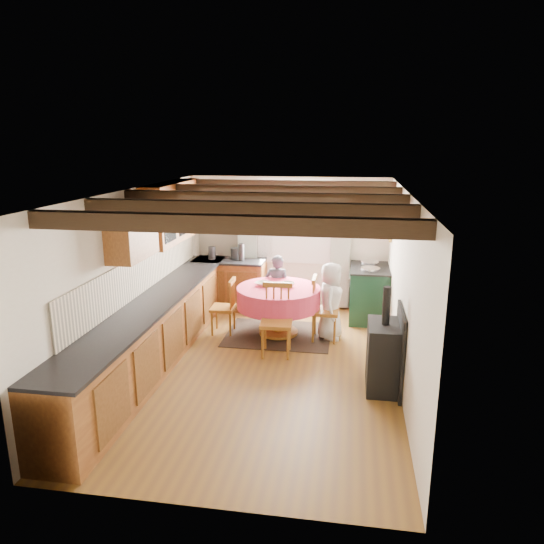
% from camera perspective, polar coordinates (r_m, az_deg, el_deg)
% --- Properties ---
extents(floor, '(3.60, 5.50, 0.00)m').
position_cam_1_polar(floor, '(6.99, -1.05, -10.82)').
color(floor, brown).
rests_on(floor, ground).
extents(ceiling, '(3.60, 5.50, 0.00)m').
position_cam_1_polar(ceiling, '(6.34, -1.15, 9.16)').
color(ceiling, white).
rests_on(ceiling, ground).
extents(wall_back, '(3.60, 0.00, 2.40)m').
position_cam_1_polar(wall_back, '(9.21, 1.91, 3.34)').
color(wall_back, silver).
rests_on(wall_back, ground).
extents(wall_front, '(3.60, 0.00, 2.40)m').
position_cam_1_polar(wall_front, '(4.06, -8.09, -11.95)').
color(wall_front, silver).
rests_on(wall_front, ground).
extents(wall_left, '(0.00, 5.50, 2.40)m').
position_cam_1_polar(wall_left, '(7.10, -15.56, -0.65)').
color(wall_left, silver).
rests_on(wall_left, ground).
extents(wall_right, '(0.00, 5.50, 2.40)m').
position_cam_1_polar(wall_right, '(6.50, 14.72, -1.97)').
color(wall_right, silver).
rests_on(wall_right, ground).
extents(beam_a, '(3.60, 0.16, 0.16)m').
position_cam_1_polar(beam_a, '(4.41, -5.76, 5.47)').
color(beam_a, black).
rests_on(beam_a, ceiling).
extents(beam_b, '(3.60, 0.16, 0.16)m').
position_cam_1_polar(beam_b, '(5.37, -3.05, 7.18)').
color(beam_b, black).
rests_on(beam_b, ceiling).
extents(beam_c, '(3.60, 0.16, 0.16)m').
position_cam_1_polar(beam_c, '(6.35, -1.15, 8.35)').
color(beam_c, black).
rests_on(beam_c, ceiling).
extents(beam_d, '(3.60, 0.16, 0.16)m').
position_cam_1_polar(beam_d, '(7.33, 0.25, 9.20)').
color(beam_d, black).
rests_on(beam_d, ceiling).
extents(beam_e, '(3.60, 0.16, 0.16)m').
position_cam_1_polar(beam_e, '(8.31, 1.32, 9.85)').
color(beam_e, black).
rests_on(beam_e, ceiling).
extents(splash_left, '(0.02, 4.50, 0.55)m').
position_cam_1_polar(splash_left, '(7.35, -14.47, -0.05)').
color(splash_left, beige).
rests_on(splash_left, wall_left).
extents(splash_back, '(1.40, 0.02, 0.55)m').
position_cam_1_polar(splash_back, '(9.36, -4.19, 3.50)').
color(splash_back, beige).
rests_on(splash_back, wall_back).
extents(base_cabinet_left, '(0.60, 5.30, 0.88)m').
position_cam_1_polar(base_cabinet_left, '(7.21, -12.96, -6.59)').
color(base_cabinet_left, '#995D27').
rests_on(base_cabinet_left, floor).
extents(base_cabinet_back, '(1.30, 0.60, 0.88)m').
position_cam_1_polar(base_cabinet_back, '(9.29, -4.80, -1.43)').
color(base_cabinet_back, '#995D27').
rests_on(base_cabinet_back, floor).
extents(worktop_left, '(0.64, 5.30, 0.04)m').
position_cam_1_polar(worktop_left, '(7.05, -13.03, -3.11)').
color(worktop_left, black).
rests_on(worktop_left, base_cabinet_left).
extents(worktop_back, '(1.30, 0.64, 0.04)m').
position_cam_1_polar(worktop_back, '(9.15, -4.89, 1.30)').
color(worktop_back, black).
rests_on(worktop_back, base_cabinet_back).
extents(wall_cabinet_glass, '(0.34, 1.80, 0.90)m').
position_cam_1_polar(wall_cabinet_glass, '(7.97, -11.27, 6.76)').
color(wall_cabinet_glass, '#995D27').
rests_on(wall_cabinet_glass, wall_left).
extents(wall_cabinet_solid, '(0.34, 0.90, 0.70)m').
position_cam_1_polar(wall_cabinet_solid, '(6.61, -15.69, 4.47)').
color(wall_cabinet_solid, '#995D27').
rests_on(wall_cabinet_solid, wall_left).
extents(window_frame, '(1.34, 0.03, 1.54)m').
position_cam_1_polar(window_frame, '(9.11, 2.55, 5.77)').
color(window_frame, white).
rests_on(window_frame, wall_back).
extents(window_pane, '(1.20, 0.01, 1.40)m').
position_cam_1_polar(window_pane, '(9.12, 2.55, 5.77)').
color(window_pane, white).
rests_on(window_pane, wall_back).
extents(curtain_left, '(0.35, 0.10, 2.10)m').
position_cam_1_polar(curtain_left, '(9.25, -2.79, 2.76)').
color(curtain_left, '#AAABA9').
rests_on(curtain_left, wall_back).
extents(curtain_right, '(0.35, 0.10, 2.10)m').
position_cam_1_polar(curtain_right, '(9.06, 7.80, 2.38)').
color(curtain_right, '#AAABA9').
rests_on(curtain_right, wall_back).
extents(curtain_rod, '(2.00, 0.03, 0.03)m').
position_cam_1_polar(curtain_rod, '(8.95, 2.53, 9.48)').
color(curtain_rod, black).
rests_on(curtain_rod, wall_back).
extents(wall_picture, '(0.04, 0.50, 0.60)m').
position_cam_1_polar(wall_picture, '(8.63, 13.35, 5.56)').
color(wall_picture, gold).
rests_on(wall_picture, wall_right).
extents(wall_plate, '(0.30, 0.02, 0.30)m').
position_cam_1_polar(wall_plate, '(9.03, 8.58, 6.18)').
color(wall_plate, silver).
rests_on(wall_plate, wall_back).
extents(rug, '(1.66, 1.29, 0.01)m').
position_cam_1_polar(rug, '(8.09, 0.74, -7.12)').
color(rug, '#34251A').
rests_on(rug, floor).
extents(dining_table, '(1.31, 1.31, 0.79)m').
position_cam_1_polar(dining_table, '(7.95, 0.75, -4.51)').
color(dining_table, '#D23047').
rests_on(dining_table, floor).
extents(chair_near, '(0.48, 0.50, 1.05)m').
position_cam_1_polar(chair_near, '(7.19, 0.50, -5.55)').
color(chair_near, brown).
rests_on(chair_near, floor).
extents(chair_left, '(0.42, 0.40, 0.91)m').
position_cam_1_polar(chair_left, '(8.07, -5.61, -3.87)').
color(chair_left, brown).
rests_on(chair_left, floor).
extents(chair_right, '(0.46, 0.44, 1.01)m').
position_cam_1_polar(chair_right, '(7.78, 6.06, -4.18)').
color(chair_right, brown).
rests_on(chair_right, floor).
extents(aga_range, '(0.66, 1.02, 0.94)m').
position_cam_1_polar(aga_range, '(8.83, 10.97, -2.31)').
color(aga_range, black).
rests_on(aga_range, floor).
extents(cast_iron_stove, '(0.40, 0.66, 1.33)m').
position_cam_1_polar(cast_iron_stove, '(6.34, 12.69, -7.42)').
color(cast_iron_stove, black).
rests_on(cast_iron_stove, floor).
extents(child_far, '(0.43, 0.28, 1.17)m').
position_cam_1_polar(child_far, '(8.48, 0.59, -1.92)').
color(child_far, '#393B46').
rests_on(child_far, floor).
extents(child_right, '(0.42, 0.61, 1.22)m').
position_cam_1_polar(child_right, '(7.82, 6.70, -3.30)').
color(child_right, silver).
rests_on(child_right, floor).
extents(bowl_a, '(0.30, 0.30, 0.06)m').
position_cam_1_polar(bowl_a, '(7.93, -1.06, -1.34)').
color(bowl_a, silver).
rests_on(bowl_a, dining_table).
extents(bowl_b, '(0.25, 0.25, 0.07)m').
position_cam_1_polar(bowl_b, '(7.86, 1.80, -1.45)').
color(bowl_b, silver).
rests_on(bowl_b, dining_table).
extents(cup, '(0.11, 0.11, 0.10)m').
position_cam_1_polar(cup, '(7.81, -0.52, -1.45)').
color(cup, silver).
rests_on(cup, dining_table).
extents(canister_tall, '(0.14, 0.14, 0.23)m').
position_cam_1_polar(canister_tall, '(9.19, -6.86, 2.17)').
color(canister_tall, '#262628').
rests_on(canister_tall, worktop_back).
extents(canister_wide, '(0.18, 0.18, 0.20)m').
position_cam_1_polar(canister_wide, '(9.19, -4.19, 2.13)').
color(canister_wide, '#262628').
rests_on(canister_wide, worktop_back).
extents(canister_slim, '(0.11, 0.11, 0.31)m').
position_cam_1_polar(canister_slim, '(9.01, -3.52, 2.26)').
color(canister_slim, '#262628').
rests_on(canister_slim, worktop_back).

